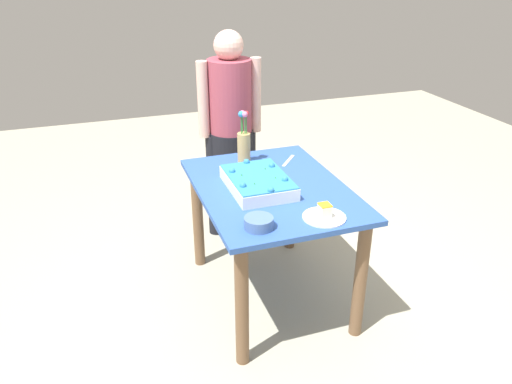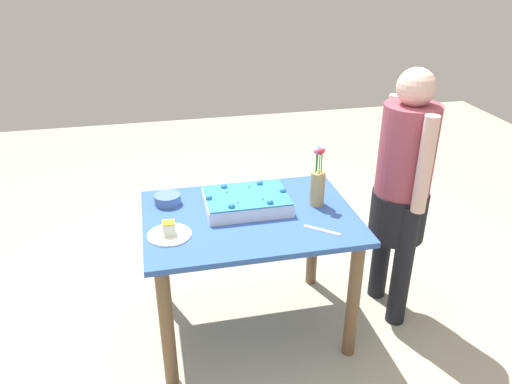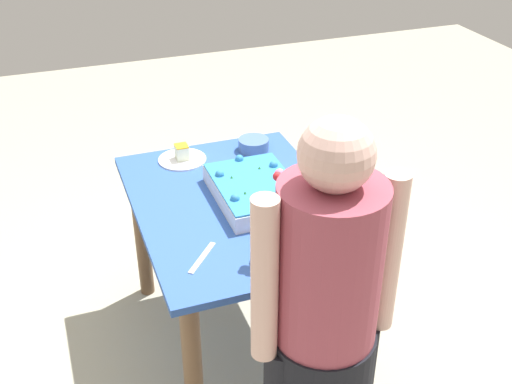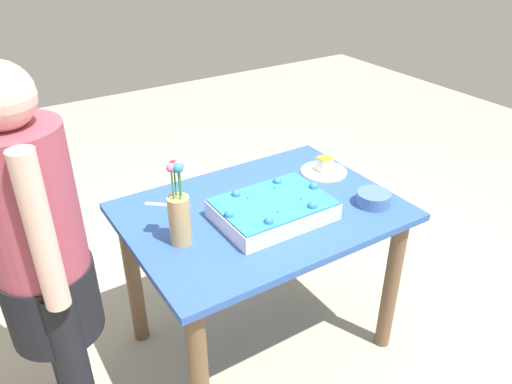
# 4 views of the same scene
# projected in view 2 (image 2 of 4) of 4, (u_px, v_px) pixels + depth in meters

# --- Properties ---
(ground_plane) EXTENTS (8.00, 8.00, 0.00)m
(ground_plane) POSITION_uv_depth(u_px,v_px,m) (250.00, 325.00, 2.98)
(ground_plane) COLOR #A9A38D
(dining_table) EXTENTS (1.12, 0.82, 0.75)m
(dining_table) POSITION_uv_depth(u_px,v_px,m) (250.00, 238.00, 2.71)
(dining_table) COLOR #2E55A5
(dining_table) RESTS_ON ground_plane
(sheet_cake) EXTENTS (0.45, 0.32, 0.10)m
(sheet_cake) POSITION_uv_depth(u_px,v_px,m) (246.00, 201.00, 2.69)
(sheet_cake) COLOR white
(sheet_cake) RESTS_ON dining_table
(serving_plate_with_slice) EXTENTS (0.22, 0.22, 0.08)m
(serving_plate_with_slice) POSITION_uv_depth(u_px,v_px,m) (169.00, 232.00, 2.45)
(serving_plate_with_slice) COLOR white
(serving_plate_with_slice) RESTS_ON dining_table
(cake_knife) EXTENTS (0.16, 0.14, 0.00)m
(cake_knife) POSITION_uv_depth(u_px,v_px,m) (322.00, 230.00, 2.50)
(cake_knife) COLOR silver
(cake_knife) RESTS_ON dining_table
(flower_vase) EXTENTS (0.08, 0.08, 0.34)m
(flower_vase) POSITION_uv_depth(u_px,v_px,m) (318.00, 184.00, 2.69)
(flower_vase) COLOR tan
(flower_vase) RESTS_ON dining_table
(fruit_bowl) EXTENTS (0.14, 0.14, 0.06)m
(fruit_bowl) POSITION_uv_depth(u_px,v_px,m) (168.00, 199.00, 2.74)
(fruit_bowl) COLOR #4B6CA0
(fruit_bowl) RESTS_ON dining_table
(person_standing) EXTENTS (0.31, 0.45, 1.49)m
(person_standing) POSITION_uv_depth(u_px,v_px,m) (402.00, 183.00, 2.75)
(person_standing) COLOR black
(person_standing) RESTS_ON ground_plane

